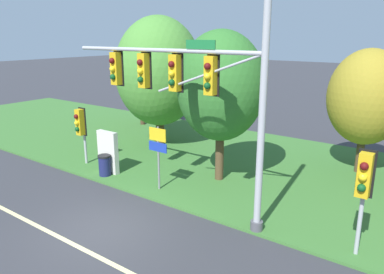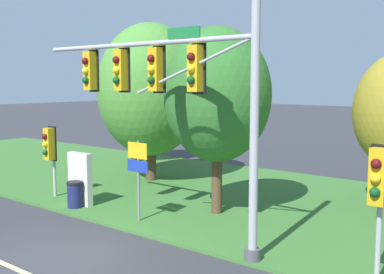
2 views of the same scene
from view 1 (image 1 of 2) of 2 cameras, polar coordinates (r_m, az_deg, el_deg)
name	(u,v)px [view 1 (image 1 of 2)]	position (r m, az deg, el deg)	size (l,w,h in m)	color
ground_plane	(103,228)	(12.98, -13.45, -13.30)	(160.00, 160.00, 0.00)	#333338
lane_stripe	(72,244)	(12.35, -17.81, -15.20)	(36.00, 0.16, 0.01)	beige
grass_verge	(230,160)	(18.84, 5.85, -3.55)	(48.00, 11.50, 0.10)	#386B2D
traffic_signal_mast	(189,86)	(12.43, -0.47, 7.84)	(8.15, 0.49, 7.39)	#9EA0A5
pedestrian_signal_near_kerb	(81,125)	(18.29, -16.61, 1.78)	(0.46, 0.55, 2.74)	#9EA0A5
pedestrian_signal_further_along	(364,181)	(11.01, 24.71, -6.18)	(0.46, 0.55, 3.12)	#9EA0A5
route_sign_post	(158,148)	(14.74, -5.20, -1.66)	(0.90, 0.08, 2.58)	slate
tree_nearest_road	(141,69)	(25.66, -7.79, 10.30)	(3.41, 3.41, 5.97)	#423021
tree_left_of_mast	(159,72)	(20.70, -5.10, 9.87)	(4.73, 4.73, 7.04)	#4C3823
tree_behind_signpost	(221,87)	(15.31, 4.43, 7.67)	(3.59, 3.59, 6.26)	#4C3823
tree_mid_verge	(367,97)	(17.93, 25.10, 5.48)	(3.34, 3.34, 5.50)	#4C3823
info_kiosk	(108,152)	(17.17, -12.68, -2.27)	(1.10, 0.24, 1.90)	beige
trash_bin	(105,165)	(16.97, -13.17, -4.19)	(0.56, 0.56, 0.93)	#191E4C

